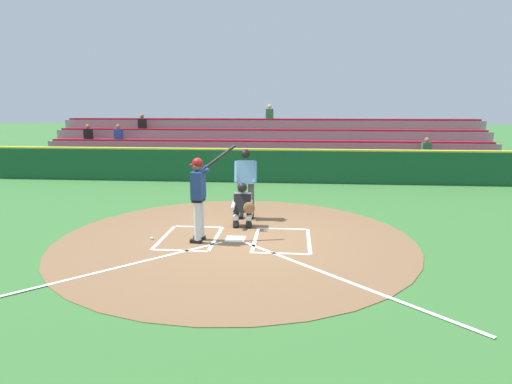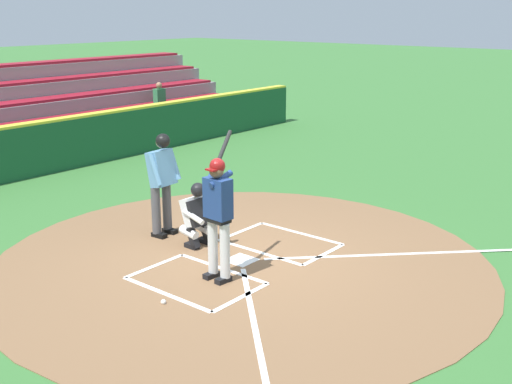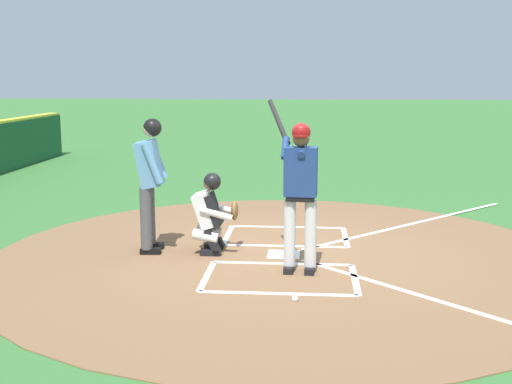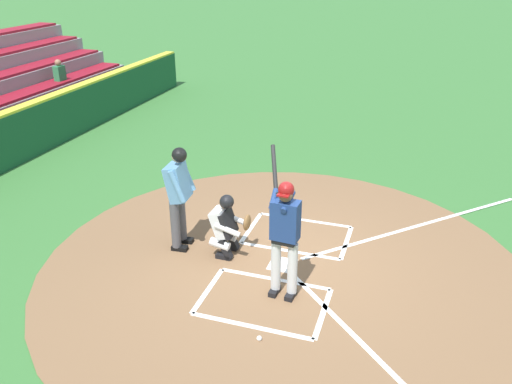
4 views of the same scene
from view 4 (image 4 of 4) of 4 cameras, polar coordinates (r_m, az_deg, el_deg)
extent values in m
plane|color=#387033|center=(8.72, 2.92, -8.07)|extent=(120.00, 120.00, 0.00)
cylinder|color=brown|center=(8.71, 2.92, -8.03)|extent=(8.00, 8.00, 0.01)
cube|color=white|center=(8.71, 2.92, -7.98)|extent=(0.44, 0.44, 0.01)
cube|color=white|center=(9.80, -0.52, -3.92)|extent=(1.20, 0.08, 0.01)
cube|color=white|center=(9.45, 9.93, -5.50)|extent=(1.20, 0.08, 0.01)
cube|color=white|center=(9.08, 3.69, -6.51)|extent=(0.08, 1.80, 0.01)
cube|color=white|center=(10.10, 5.42, -3.11)|extent=(0.08, 1.80, 0.01)
cube|color=white|center=(8.14, -5.32, -10.71)|extent=(1.20, 0.08, 0.01)
cube|color=white|center=(7.72, 7.41, -13.09)|extent=(1.20, 0.08, 0.01)
cube|color=white|center=(8.35, 2.09, -9.58)|extent=(0.08, 1.80, 0.01)
cube|color=white|center=(7.43, -0.58, -14.58)|extent=(0.08, 1.80, 0.01)
cube|color=white|center=(10.33, 17.44, -3.57)|extent=(3.73, 3.73, 0.01)
cylinder|color=silver|center=(7.74, 4.03, -8.41)|extent=(0.15, 0.15, 0.84)
cube|color=black|center=(7.96, 3.84, -11.29)|extent=(0.27, 0.14, 0.09)
cylinder|color=silver|center=(7.80, 2.21, -8.03)|extent=(0.15, 0.15, 0.84)
cube|color=black|center=(8.03, 2.05, -10.90)|extent=(0.27, 0.14, 0.09)
cube|color=black|center=(7.52, 3.20, -5.22)|extent=(0.24, 0.35, 0.10)
cube|color=navy|center=(7.37, 3.25, -3.14)|extent=(0.27, 0.42, 0.60)
sphere|color=brown|center=(7.17, 3.28, -0.31)|extent=(0.21, 0.21, 0.21)
sphere|color=maroon|center=(7.16, 3.35, 0.26)|extent=(0.23, 0.23, 0.23)
cube|color=maroon|center=(7.08, 3.05, -0.35)|extent=(0.12, 0.18, 0.02)
cylinder|color=navy|center=(7.28, 3.55, -1.04)|extent=(0.43, 0.12, 0.21)
cylinder|color=navy|center=(7.34, 2.00, -0.77)|extent=(0.27, 0.11, 0.29)
cylinder|color=black|center=(7.57, 2.05, 2.54)|extent=(0.70, 0.32, 0.53)
cylinder|color=black|center=(7.36, 2.25, -0.21)|extent=(0.09, 0.10, 0.08)
cube|color=black|center=(9.12, -2.83, -6.10)|extent=(0.12, 0.26, 0.09)
cube|color=black|center=(9.03, -2.62, -5.31)|extent=(0.12, 0.24, 0.37)
cylinder|color=silver|center=(9.02, -3.22, -4.76)|extent=(0.16, 0.36, 0.21)
cube|color=black|center=(8.87, -3.60, -7.11)|extent=(0.12, 0.26, 0.09)
cube|color=black|center=(8.77, -3.38, -6.30)|extent=(0.12, 0.24, 0.37)
cylinder|color=silver|center=(8.77, -4.01, -5.74)|extent=(0.16, 0.36, 0.21)
cube|color=silver|center=(8.73, -3.73, -3.30)|extent=(0.41, 0.36, 0.52)
cube|color=black|center=(8.69, -3.06, -3.41)|extent=(0.42, 0.22, 0.46)
sphere|color=brown|center=(8.54, -3.36, -1.19)|extent=(0.21, 0.21, 0.21)
sphere|color=black|center=(8.52, -3.24, -1.09)|extent=(0.24, 0.24, 0.24)
cylinder|color=silver|center=(8.85, -2.21, -3.01)|extent=(0.10, 0.45, 0.20)
cylinder|color=silver|center=(8.52, -3.18, -4.20)|extent=(0.10, 0.45, 0.20)
ellipsoid|color=brown|center=(8.80, -0.99, -3.38)|extent=(0.28, 0.10, 0.28)
cylinder|color=#4C4C51|center=(9.19, -8.24, -2.76)|extent=(0.16, 0.16, 0.86)
cube|color=black|center=(9.40, -7.78, -5.31)|extent=(0.15, 0.29, 0.09)
cylinder|color=#4C4C51|center=(8.97, -8.89, -3.57)|extent=(0.16, 0.16, 0.86)
cube|color=black|center=(9.18, -8.41, -6.16)|extent=(0.15, 0.29, 0.09)
cube|color=#5B8EB7|center=(8.74, -8.62, 1.09)|extent=(0.47, 0.40, 0.66)
sphere|color=tan|center=(8.55, -8.57, 3.95)|extent=(0.22, 0.22, 0.22)
sphere|color=black|center=(8.54, -8.45, 4.06)|extent=(0.25, 0.25, 0.25)
cylinder|color=#5B8EB7|center=(8.91, -7.59, 1.83)|extent=(0.12, 0.29, 0.56)
cylinder|color=#5B8EB7|center=(8.50, -8.73, 0.59)|extent=(0.12, 0.29, 0.56)
sphere|color=white|center=(7.21, 0.36, -15.84)|extent=(0.07, 0.07, 0.07)
cube|color=#2D844C|center=(18.15, -20.84, 12.14)|extent=(0.36, 0.22, 0.46)
sphere|color=#9E7051|center=(18.09, -21.01, 13.19)|extent=(0.20, 0.20, 0.20)
camera|label=1|loc=(11.38, 59.17, 3.91)|focal=30.61mm
camera|label=2|loc=(4.47, 103.89, -18.23)|focal=44.57mm
camera|label=3|loc=(3.22, -89.84, -52.33)|focal=45.94mm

